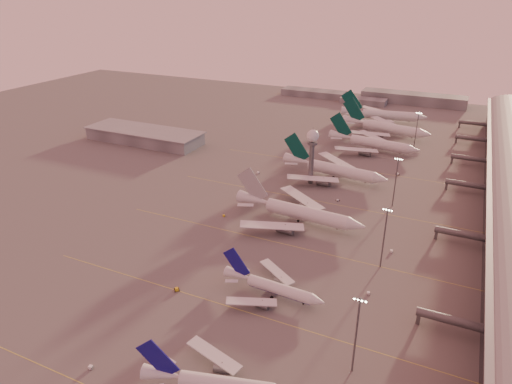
% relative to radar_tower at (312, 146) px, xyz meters
% --- Properties ---
extents(ground, '(700.00, 700.00, 0.00)m').
position_rel_radar_tower_xyz_m(ground, '(-5.00, -120.00, -20.95)').
color(ground, '#525050').
rests_on(ground, ground).
extents(taxiway_markings, '(180.00, 185.25, 0.02)m').
position_rel_radar_tower_xyz_m(taxiway_markings, '(25.00, -64.00, -20.94)').
color(taxiway_markings, gold).
rests_on(taxiway_markings, ground).
extents(hangar, '(82.00, 27.00, 8.50)m').
position_rel_radar_tower_xyz_m(hangar, '(-125.00, 20.00, -16.63)').
color(hangar, slate).
rests_on(hangar, ground).
extents(radar_tower, '(6.40, 6.40, 31.10)m').
position_rel_radar_tower_xyz_m(radar_tower, '(0.00, 0.00, 0.00)').
color(radar_tower, '#53555A').
rests_on(radar_tower, ground).
extents(mast_a, '(3.60, 0.56, 25.00)m').
position_rel_radar_tower_xyz_m(mast_a, '(53.00, -120.00, -7.21)').
color(mast_a, '#53555A').
rests_on(mast_a, ground).
extents(mast_b, '(3.60, 0.56, 25.00)m').
position_rel_radar_tower_xyz_m(mast_b, '(50.00, -65.00, -7.21)').
color(mast_b, '#53555A').
rests_on(mast_b, ground).
extents(mast_c, '(3.60, 0.56, 25.00)m').
position_rel_radar_tower_xyz_m(mast_c, '(45.00, -10.00, -7.21)').
color(mast_c, '#53555A').
rests_on(mast_c, ground).
extents(mast_d, '(3.60, 0.56, 25.00)m').
position_rel_radar_tower_xyz_m(mast_d, '(43.00, 80.00, -7.21)').
color(mast_d, '#53555A').
rests_on(mast_d, ground).
extents(distant_horizon, '(165.00, 37.50, 9.00)m').
position_rel_radar_tower_xyz_m(distant_horizon, '(-2.38, 205.14, -17.06)').
color(distant_horizon, slate).
rests_on(distant_horizon, ground).
extents(narrowbody_mid, '(38.14, 30.41, 14.90)m').
position_rel_radar_tower_xyz_m(narrowbody_mid, '(19.97, -98.59, -17.93)').
color(narrowbody_mid, silver).
rests_on(narrowbody_mid, ground).
extents(widebody_white, '(61.98, 49.52, 21.79)m').
position_rel_radar_tower_xyz_m(widebody_white, '(9.44, -44.57, -17.17)').
color(widebody_white, silver).
rests_on(widebody_white, ground).
extents(greentail_a, '(61.18, 49.14, 22.27)m').
position_rel_radar_tower_xyz_m(greentail_a, '(9.49, 11.42, -17.02)').
color(greentail_a, silver).
rests_on(greentail_a, ground).
extents(greentail_b, '(59.86, 48.04, 21.81)m').
position_rel_radar_tower_xyz_m(greentail_b, '(19.18, 66.69, -17.10)').
color(greentail_b, silver).
rests_on(greentail_b, ground).
extents(greentail_c, '(64.70, 51.81, 23.68)m').
position_rel_radar_tower_xyz_m(greentail_c, '(20.13, 103.24, -16.77)').
color(greentail_c, silver).
rests_on(greentail_c, ground).
extents(greentail_d, '(65.24, 52.34, 23.79)m').
position_rel_radar_tower_xyz_m(greentail_d, '(12.37, 137.53, -16.75)').
color(greentail_d, silver).
rests_on(greentail_d, ground).
extents(gsv_truck_a, '(5.55, 2.86, 2.13)m').
position_rel_radar_tower_xyz_m(gsv_truck_a, '(-12.71, -149.97, -19.86)').
color(gsv_truck_a, white).
rests_on(gsv_truck_a, ground).
extents(gsv_tug_mid, '(4.33, 4.47, 1.11)m').
position_rel_radar_tower_xyz_m(gsv_tug_mid, '(-11.45, -110.15, -20.38)').
color(gsv_tug_mid, yellow).
rests_on(gsv_tug_mid, ground).
extents(gsv_truck_b, '(5.36, 3.41, 2.04)m').
position_rel_radar_tower_xyz_m(gsv_truck_b, '(50.00, -83.76, -19.91)').
color(gsv_truck_b, white).
rests_on(gsv_truck_b, ground).
extents(gsv_truck_c, '(3.79, 4.88, 1.89)m').
position_rel_radar_tower_xyz_m(gsv_truck_c, '(-23.20, -53.78, -19.99)').
color(gsv_truck_c, yellow).
rests_on(gsv_truck_c, ground).
extents(gsv_catering_b, '(5.15, 2.78, 4.06)m').
position_rel_radar_tower_xyz_m(gsv_catering_b, '(52.26, -52.81, -18.92)').
color(gsv_catering_b, white).
rests_on(gsv_catering_b, ground).
extents(gsv_tug_far, '(3.18, 3.54, 0.87)m').
position_rel_radar_tower_xyz_m(gsv_tug_far, '(19.64, -16.00, -20.50)').
color(gsv_tug_far, white).
rests_on(gsv_tug_far, ground).
extents(gsv_truck_d, '(3.00, 6.28, 2.43)m').
position_rel_radar_tower_xyz_m(gsv_truck_d, '(-30.82, 0.40, -19.71)').
color(gsv_truck_d, white).
rests_on(gsv_truck_d, ground).
extents(gsv_tug_hangar, '(4.38, 3.57, 1.09)m').
position_rel_radar_tower_xyz_m(gsv_tug_hangar, '(40.77, 31.26, -20.39)').
color(gsv_tug_hangar, white).
rests_on(gsv_tug_hangar, ground).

